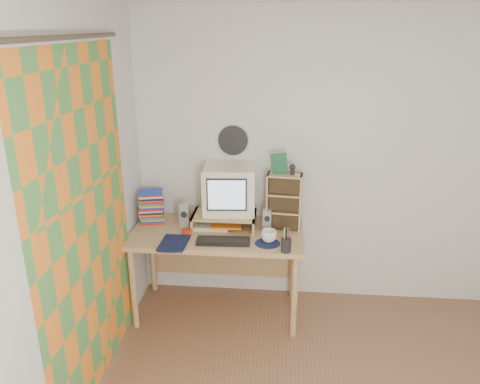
% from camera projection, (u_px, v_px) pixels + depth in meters
% --- Properties ---
extents(back_wall, '(3.50, 0.00, 3.50)m').
position_uv_depth(back_wall, '(344.00, 163.00, 3.91)').
color(back_wall, silver).
rests_on(back_wall, floor).
extents(left_wall, '(0.00, 3.50, 3.50)m').
position_uv_depth(left_wall, '(41.00, 249.00, 2.41)').
color(left_wall, silver).
rests_on(left_wall, floor).
extents(curtain, '(0.00, 2.20, 2.20)m').
position_uv_depth(curtain, '(87.00, 229.00, 2.89)').
color(curtain, orange).
rests_on(curtain, left_wall).
extents(wall_disc, '(0.25, 0.02, 0.25)m').
position_uv_depth(wall_disc, '(233.00, 141.00, 3.90)').
color(wall_disc, black).
rests_on(wall_disc, back_wall).
extents(desk, '(1.40, 0.70, 0.75)m').
position_uv_depth(desk, '(218.00, 243.00, 3.92)').
color(desk, tan).
rests_on(desk, floor).
extents(monitor_riser, '(0.52, 0.30, 0.12)m').
position_uv_depth(monitor_riser, '(224.00, 216.00, 3.87)').
color(monitor_riser, tan).
rests_on(monitor_riser, desk).
extents(crt_monitor, '(0.44, 0.44, 0.39)m').
position_uv_depth(crt_monitor, '(229.00, 190.00, 3.84)').
color(crt_monitor, silver).
rests_on(crt_monitor, monitor_riser).
extents(speaker_left, '(0.09, 0.09, 0.21)m').
position_uv_depth(speaker_left, '(185.00, 216.00, 3.85)').
color(speaker_left, '#ACABB0').
rests_on(speaker_left, desk).
extents(speaker_right, '(0.07, 0.07, 0.18)m').
position_uv_depth(speaker_right, '(267.00, 220.00, 3.81)').
color(speaker_right, '#ACABB0').
rests_on(speaker_right, desk).
extents(keyboard, '(0.42, 0.15, 0.03)m').
position_uv_depth(keyboard, '(223.00, 241.00, 3.62)').
color(keyboard, black).
rests_on(keyboard, desk).
extents(dvd_stack, '(0.22, 0.18, 0.28)m').
position_uv_depth(dvd_stack, '(152.00, 207.00, 3.95)').
color(dvd_stack, brown).
rests_on(dvd_stack, desk).
extents(cd_rack, '(0.29, 0.18, 0.47)m').
position_uv_depth(cd_rack, '(284.00, 201.00, 3.81)').
color(cd_rack, tan).
rests_on(cd_rack, desk).
extents(mug, '(0.15, 0.15, 0.09)m').
position_uv_depth(mug, '(269.00, 236.00, 3.63)').
color(mug, white).
rests_on(mug, desk).
extents(diary, '(0.26, 0.20, 0.05)m').
position_uv_depth(diary, '(161.00, 241.00, 3.59)').
color(diary, black).
rests_on(diary, desk).
extents(mousepad, '(0.23, 0.23, 0.00)m').
position_uv_depth(mousepad, '(267.00, 243.00, 3.61)').
color(mousepad, '#101A38').
rests_on(mousepad, desk).
extents(pen_cup, '(0.08, 0.08, 0.15)m').
position_uv_depth(pen_cup, '(286.00, 242.00, 3.46)').
color(pen_cup, black).
rests_on(pen_cup, desk).
extents(papers, '(0.29, 0.22, 0.04)m').
position_uv_depth(papers, '(218.00, 225.00, 3.90)').
color(papers, silver).
rests_on(papers, desk).
extents(red_box, '(0.09, 0.07, 0.04)m').
position_uv_depth(red_box, '(187.00, 232.00, 3.76)').
color(red_box, '#AF2C12').
rests_on(red_box, desk).
extents(game_box, '(0.13, 0.03, 0.16)m').
position_uv_depth(game_box, '(279.00, 164.00, 3.72)').
color(game_box, '#175231').
rests_on(game_box, cd_rack).
extents(webcam, '(0.06, 0.06, 0.09)m').
position_uv_depth(webcam, '(292.00, 169.00, 3.71)').
color(webcam, black).
rests_on(webcam, cd_rack).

